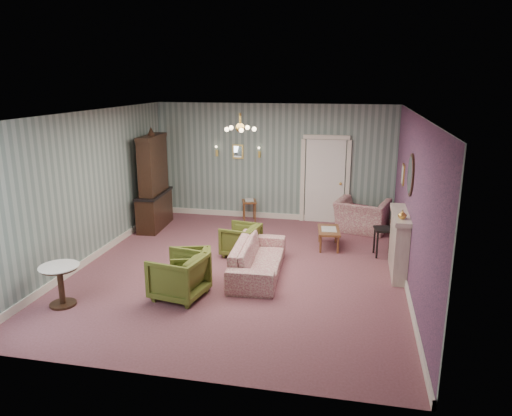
% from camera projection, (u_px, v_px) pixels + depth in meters
% --- Properties ---
extents(floor, '(7.00, 7.00, 0.00)m').
position_uv_depth(floor, '(241.00, 269.00, 9.10)').
color(floor, '#814B55').
rests_on(floor, ground).
extents(ceiling, '(7.00, 7.00, 0.00)m').
position_uv_depth(ceiling, '(240.00, 113.00, 8.34)').
color(ceiling, white).
rests_on(ceiling, ground).
extents(wall_back, '(6.00, 0.00, 6.00)m').
position_uv_depth(wall_back, '(273.00, 162.00, 12.03)').
color(wall_back, slate).
rests_on(wall_back, ground).
extents(wall_front, '(6.00, 0.00, 6.00)m').
position_uv_depth(wall_front, '(168.00, 265.00, 5.41)').
color(wall_front, slate).
rests_on(wall_front, ground).
extents(wall_left, '(0.00, 7.00, 7.00)m').
position_uv_depth(wall_left, '(90.00, 187.00, 9.31)').
color(wall_left, slate).
rests_on(wall_left, ground).
extents(wall_right, '(0.00, 7.00, 7.00)m').
position_uv_depth(wall_right, '(413.00, 203.00, 8.13)').
color(wall_right, slate).
rests_on(wall_right, ground).
extents(wall_right_floral, '(0.00, 7.00, 7.00)m').
position_uv_depth(wall_right_floral, '(412.00, 203.00, 8.13)').
color(wall_right_floral, '#A45278').
rests_on(wall_right_floral, ground).
extents(door, '(1.12, 0.12, 2.16)m').
position_uv_depth(door, '(325.00, 179.00, 11.83)').
color(door, white).
rests_on(door, floor).
extents(olive_chair_a, '(0.87, 0.91, 0.81)m').
position_uv_depth(olive_chair_a, '(179.00, 274.00, 7.82)').
color(olive_chair_a, '#555D20').
rests_on(olive_chair_a, floor).
extents(olive_chair_b, '(0.79, 0.82, 0.68)m').
position_uv_depth(olive_chair_b, '(191.00, 266.00, 8.32)').
color(olive_chair_b, '#555D20').
rests_on(olive_chair_b, floor).
extents(olive_chair_c, '(0.75, 0.79, 0.71)m').
position_uv_depth(olive_chair_c, '(241.00, 238.00, 9.73)').
color(olive_chair_c, '#555D20').
rests_on(olive_chair_c, floor).
extents(sofa_chintz, '(0.72, 2.12, 0.82)m').
position_uv_depth(sofa_chintz, '(258.00, 253.00, 8.78)').
color(sofa_chintz, '#913A4F').
rests_on(sofa_chintz, floor).
extents(wingback_chair, '(1.31, 1.02, 1.00)m').
position_uv_depth(wingback_chair, '(362.00, 210.00, 11.24)').
color(wingback_chair, '#913A4F').
rests_on(wingback_chair, floor).
extents(dresser, '(0.59, 1.44, 2.35)m').
position_uv_depth(dresser, '(153.00, 179.00, 11.35)').
color(dresser, black).
rests_on(dresser, floor).
extents(fireplace, '(0.30, 1.40, 1.16)m').
position_uv_depth(fireplace, '(399.00, 243.00, 8.76)').
color(fireplace, beige).
rests_on(fireplace, floor).
extents(mantel_vase, '(0.15, 0.15, 0.15)m').
position_uv_depth(mantel_vase, '(402.00, 215.00, 8.22)').
color(mantel_vase, gold).
rests_on(mantel_vase, fireplace).
extents(oval_mirror, '(0.04, 0.76, 0.84)m').
position_uv_depth(oval_mirror, '(410.00, 175.00, 8.41)').
color(oval_mirror, white).
rests_on(oval_mirror, wall_right).
extents(framed_print, '(0.04, 0.34, 0.42)m').
position_uv_depth(framed_print, '(403.00, 174.00, 9.75)').
color(framed_print, gold).
rests_on(framed_print, wall_right).
extents(coffee_table, '(0.53, 0.84, 0.41)m').
position_uv_depth(coffee_table, '(328.00, 238.00, 10.20)').
color(coffee_table, brown).
rests_on(coffee_table, floor).
extents(side_table_black, '(0.45, 0.45, 0.59)m').
position_uv_depth(side_table_black, '(384.00, 242.00, 9.69)').
color(side_table_black, black).
rests_on(side_table_black, floor).
extents(pedestal_table, '(0.74, 0.74, 0.67)m').
position_uv_depth(pedestal_table, '(61.00, 286.00, 7.56)').
color(pedestal_table, black).
rests_on(pedestal_table, floor).
extents(nesting_table, '(0.46, 0.52, 0.57)m').
position_uv_depth(nesting_table, '(249.00, 210.00, 12.11)').
color(nesting_table, brown).
rests_on(nesting_table, floor).
extents(gilt_mirror_back, '(0.28, 0.06, 0.36)m').
position_uv_depth(gilt_mirror_back, '(238.00, 152.00, 12.10)').
color(gilt_mirror_back, gold).
rests_on(gilt_mirror_back, wall_back).
extents(sconce_left, '(0.16, 0.12, 0.30)m').
position_uv_depth(sconce_left, '(217.00, 151.00, 12.19)').
color(sconce_left, gold).
rests_on(sconce_left, wall_back).
extents(sconce_right, '(0.16, 0.12, 0.30)m').
position_uv_depth(sconce_right, '(259.00, 152.00, 11.97)').
color(sconce_right, gold).
rests_on(sconce_right, wall_back).
extents(chandelier, '(0.56, 0.56, 0.36)m').
position_uv_depth(chandelier, '(240.00, 129.00, 8.41)').
color(chandelier, gold).
rests_on(chandelier, ceiling).
extents(burgundy_cushion, '(0.41, 0.28, 0.39)m').
position_uv_depth(burgundy_cushion, '(360.00, 213.00, 11.11)').
color(burgundy_cushion, maroon).
rests_on(burgundy_cushion, wingback_chair).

